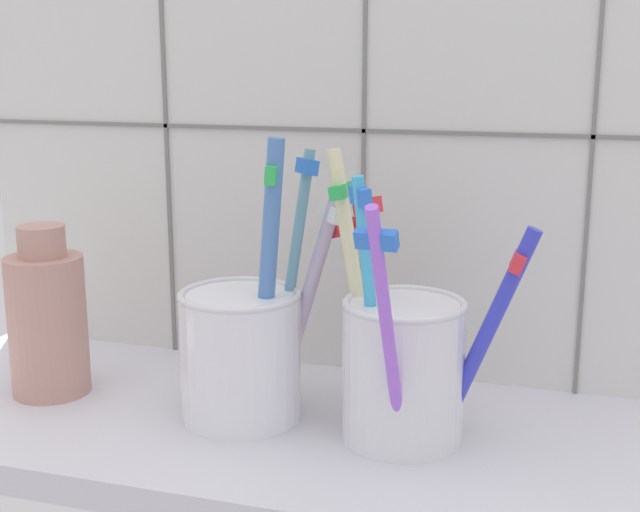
% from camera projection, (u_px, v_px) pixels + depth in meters
% --- Properties ---
extents(counter_slab, '(0.64, 0.22, 0.02)m').
position_uv_depth(counter_slab, '(320.00, 440.00, 0.57)').
color(counter_slab, silver).
rests_on(counter_slab, ground).
extents(tile_wall_back, '(0.64, 0.02, 0.45)m').
position_uv_depth(tile_wall_back, '(368.00, 102.00, 0.63)').
color(tile_wall_back, silver).
rests_on(tile_wall_back, ground).
extents(toothbrush_cup_left, '(0.11, 0.08, 0.19)m').
position_uv_depth(toothbrush_cup_left, '(245.00, 347.00, 0.58)').
color(toothbrush_cup_left, white).
rests_on(toothbrush_cup_left, counter_slab).
extents(toothbrush_cup_right, '(0.14, 0.14, 0.18)m').
position_uv_depth(toothbrush_cup_right, '(402.00, 359.00, 0.54)').
color(toothbrush_cup_right, white).
rests_on(toothbrush_cup_right, counter_slab).
extents(ceramic_vase, '(0.06, 0.06, 0.12)m').
position_uv_depth(ceramic_vase, '(44.00, 321.00, 0.61)').
color(ceramic_vase, tan).
rests_on(ceramic_vase, counter_slab).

